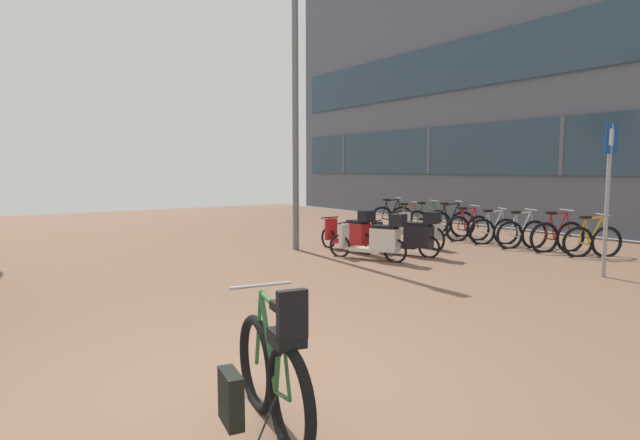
{
  "coord_description": "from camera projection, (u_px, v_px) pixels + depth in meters",
  "views": [
    {
      "loc": [
        -2.06,
        -3.6,
        1.85
      ],
      "look_at": [
        1.7,
        1.77,
        1.2
      ],
      "focal_mm": 28.75,
      "sensor_mm": 36.0,
      "label": 1
    }
  ],
  "objects": [
    {
      "name": "lamp_post",
      "position": [
        295.0,
        96.0,
        11.49
      ],
      "size": [
        0.2,
        0.52,
        6.33
      ],
      "color": "slate",
      "rests_on": "ground"
    },
    {
      "name": "parking_sign",
      "position": [
        608.0,
        184.0,
        8.67
      ],
      "size": [
        0.4,
        0.07,
        2.61
      ],
      "color": "gray",
      "rests_on": "ground"
    },
    {
      "name": "bicycle_rack_01",
      "position": [
        557.0,
        237.0,
        11.46
      ],
      "size": [
        1.28,
        0.63,
        0.99
      ],
      "color": "black",
      "rests_on": "ground"
    },
    {
      "name": "scooter_mid",
      "position": [
        353.0,
        232.0,
        11.43
      ],
      "size": [
        0.52,
        1.74,
        0.99
      ],
      "color": "black",
      "rests_on": "ground"
    },
    {
      "name": "scooter_far",
      "position": [
        423.0,
        231.0,
        12.17
      ],
      "size": [
        0.57,
        1.85,
        0.84
      ],
      "color": "black",
      "rests_on": "ground"
    },
    {
      "name": "bicycle_rack_04",
      "position": [
        468.0,
        228.0,
        13.25
      ],
      "size": [
        1.22,
        0.56,
        0.95
      ],
      "color": "black",
      "rests_on": "ground"
    },
    {
      "name": "bicycle_rack_05",
      "position": [
        451.0,
        224.0,
        14.01
      ],
      "size": [
        1.31,
        0.71,
        1.03
      ],
      "color": "black",
      "rests_on": "ground"
    },
    {
      "name": "bicycle_rack_07",
      "position": [
        409.0,
        221.0,
        15.25
      ],
      "size": [
        1.17,
        0.58,
        0.92
      ],
      "color": "black",
      "rests_on": "ground"
    },
    {
      "name": "scooter_extra",
      "position": [
        412.0,
        235.0,
        10.94
      ],
      "size": [
        0.91,
        1.68,
        0.99
      ],
      "color": "black",
      "rests_on": "ground"
    },
    {
      "name": "scooter_near",
      "position": [
        378.0,
        239.0,
        10.37
      ],
      "size": [
        0.93,
        1.64,
        0.99
      ],
      "color": "black",
      "rests_on": "ground"
    },
    {
      "name": "bicycle_rack_08",
      "position": [
        392.0,
        217.0,
        15.9
      ],
      "size": [
        1.3,
        0.62,
        1.02
      ],
      "color": "black",
      "rests_on": "ground"
    },
    {
      "name": "bicycle_foreground",
      "position": [
        270.0,
        376.0,
        3.61
      ],
      "size": [
        0.78,
        1.45,
        1.13
      ],
      "color": "black",
      "rests_on": "ground"
    },
    {
      "name": "bicycle_rack_06",
      "position": [
        427.0,
        222.0,
        14.58
      ],
      "size": [
        1.33,
        0.57,
        1.0
      ],
      "color": "black",
      "rests_on": "ground"
    },
    {
      "name": "bicycle_rack_00",
      "position": [
        592.0,
        241.0,
        10.83
      ],
      "size": [
        1.15,
        0.75,
        0.94
      ],
      "color": "black",
      "rests_on": "ground"
    },
    {
      "name": "bicycle_rack_03",
      "position": [
        494.0,
        231.0,
        12.63
      ],
      "size": [
        1.14,
        0.7,
        0.93
      ],
      "color": "black",
      "rests_on": "ground"
    },
    {
      "name": "bicycle_rack_02",
      "position": [
        522.0,
        234.0,
        12.0
      ],
      "size": [
        1.26,
        0.6,
        0.95
      ],
      "color": "black",
      "rests_on": "ground"
    },
    {
      "name": "ground",
      "position": [
        399.0,
        358.0,
        5.11
      ],
      "size": [
        21.0,
        40.0,
        0.13
      ],
      "color": "#202C26"
    }
  ]
}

